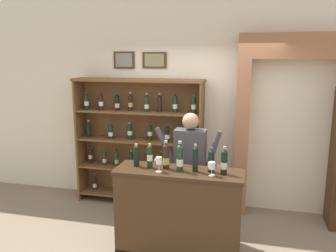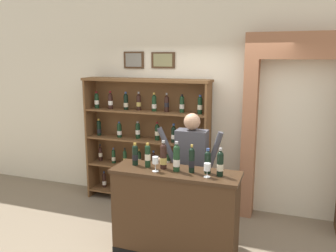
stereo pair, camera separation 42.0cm
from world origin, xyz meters
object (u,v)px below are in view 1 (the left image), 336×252
at_px(wine_shelf, 139,137).
at_px(tasting_bottle_bianco, 150,156).
at_px(tasting_bottle_vin_santo, 166,156).
at_px(tasting_counter, 178,213).
at_px(tasting_bottle_super_tuscan, 195,159).
at_px(tasting_bottle_riserva, 211,160).
at_px(shopkeeper, 190,160).
at_px(tasting_bottle_chianti, 224,162).
at_px(wine_glass_center, 212,166).
at_px(tasting_bottle_rosso, 180,158).
at_px(wine_glass_right, 159,162).
at_px(tasting_bottle_grappa, 136,155).

height_order(wine_shelf, tasting_bottle_bianco, wine_shelf).
bearing_deg(tasting_bottle_vin_santo, tasting_counter, -11.45).
bearing_deg(tasting_bottle_super_tuscan, tasting_bottle_riserva, 10.25).
height_order(tasting_counter, tasting_bottle_riserva, tasting_bottle_riserva).
xyz_separation_m(shopkeeper, tasting_bottle_chianti, (0.48, -0.56, 0.19)).
xyz_separation_m(tasting_counter, wine_glass_center, (0.39, -0.08, 0.63)).
bearing_deg(tasting_bottle_riserva, wine_glass_center, -79.37).
bearing_deg(tasting_bottle_vin_santo, shopkeeper, 70.44).
distance_m(shopkeeper, tasting_bottle_riserva, 0.64).
relative_size(tasting_bottle_rosso, tasting_bottle_super_tuscan, 1.08).
bearing_deg(tasting_counter, tasting_bottle_riserva, 6.81).
bearing_deg(wine_glass_right, tasting_bottle_riserva, 13.72).
relative_size(tasting_bottle_bianco, tasting_bottle_super_tuscan, 0.91).
relative_size(shopkeeper, tasting_bottle_chianti, 5.17).
relative_size(shopkeeper, tasting_bottle_bianco, 5.57).
bearing_deg(tasting_bottle_bianco, tasting_bottle_vin_santo, 4.14).
height_order(tasting_bottle_rosso, wine_glass_center, tasting_bottle_rosso).
distance_m(tasting_bottle_rosso, tasting_bottle_chianti, 0.50).
height_order(tasting_bottle_grappa, wine_glass_center, tasting_bottle_grappa).
bearing_deg(wine_shelf, tasting_bottle_riserva, -45.37).
height_order(wine_shelf, shopkeeper, wine_shelf).
relative_size(tasting_bottle_rosso, tasting_bottle_riserva, 1.21).
relative_size(tasting_counter, tasting_bottle_grappa, 5.44).
distance_m(tasting_counter, tasting_bottle_rosso, 0.68).
bearing_deg(tasting_bottle_rosso, tasting_bottle_vin_santo, 167.56).
relative_size(tasting_counter, tasting_bottle_chianti, 4.71).
distance_m(tasting_bottle_bianco, wine_glass_center, 0.74).
bearing_deg(wine_glass_right, tasting_bottle_super_tuscan, 15.23).
height_order(tasting_bottle_super_tuscan, tasting_bottle_riserva, tasting_bottle_super_tuscan).
relative_size(wine_shelf, tasting_bottle_grappa, 7.51).
xyz_separation_m(shopkeeper, tasting_bottle_riserva, (0.33, -0.52, 0.18)).
relative_size(tasting_bottle_super_tuscan, tasting_bottle_riserva, 1.12).
relative_size(tasting_bottle_rosso, wine_glass_right, 2.00).
bearing_deg(tasting_counter, tasting_bottle_grappa, 175.54).
bearing_deg(tasting_counter, tasting_bottle_bianco, 177.03).
distance_m(wine_shelf, tasting_counter, 1.71).
distance_m(tasting_bottle_bianco, tasting_bottle_super_tuscan, 0.54).
distance_m(tasting_bottle_grappa, wine_glass_center, 0.92).
bearing_deg(wine_glass_center, tasting_bottle_vin_santo, 167.97).
bearing_deg(tasting_bottle_vin_santo, tasting_bottle_grappa, 178.62).
relative_size(tasting_bottle_vin_santo, tasting_bottle_riserva, 1.17).
bearing_deg(shopkeeper, tasting_bottle_vin_santo, -109.56).
distance_m(shopkeeper, tasting_bottle_vin_santo, 0.60).
bearing_deg(tasting_bottle_riserva, shopkeeper, 122.52).
height_order(tasting_counter, tasting_bottle_chianti, tasting_bottle_chianti).
bearing_deg(tasting_bottle_bianco, wine_glass_right, -38.95).
bearing_deg(tasting_bottle_bianco, wine_shelf, 113.20).
relative_size(tasting_bottle_bianco, tasting_bottle_vin_santo, 0.87).
height_order(tasting_bottle_riserva, wine_glass_right, tasting_bottle_riserva).
xyz_separation_m(tasting_counter, tasting_bottle_vin_santo, (-0.16, 0.03, 0.67)).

